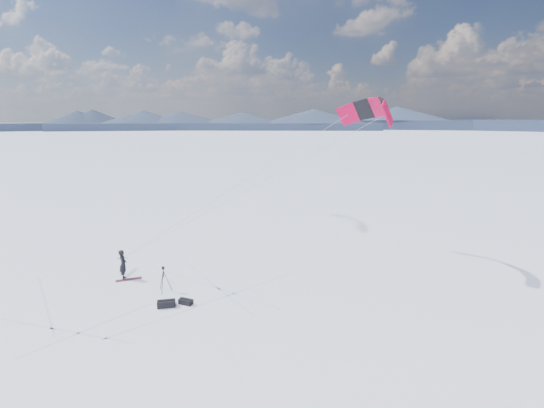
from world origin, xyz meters
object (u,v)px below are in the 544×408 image
object	(u,v)px
snowkiter	(124,279)
snowboard	(129,279)
tripod	(164,276)
gear_bag_a	(166,304)
gear_bag_b	(186,302)

from	to	relation	value
snowkiter	snowboard	xyz separation A→B (m)	(0.28, -0.24, 0.02)
snowkiter	tripod	bearing A→B (deg)	-144.05
tripod	gear_bag_a	world-z (taller)	tripod
tripod	gear_bag_a	xyz separation A→B (m)	(0.14, -1.90, -0.76)
snowboard	gear_bag_a	xyz separation A→B (m)	(2.24, -4.06, 0.16)
snowboard	tripod	bearing A→B (deg)	-55.03
gear_bag_a	gear_bag_b	xyz separation A→B (m)	(0.97, 0.07, -0.03)
snowkiter	snowboard	distance (m)	0.37
snowboard	gear_bag_b	world-z (taller)	gear_bag_b
gear_bag_a	gear_bag_b	distance (m)	0.97
snowkiter	gear_bag_b	world-z (taller)	snowkiter
snowkiter	tripod	distance (m)	3.51
snowkiter	gear_bag_b	size ratio (longest dim) A/B	2.29
gear_bag_b	gear_bag_a	bearing A→B (deg)	-139.46
snowboard	gear_bag_b	distance (m)	5.12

